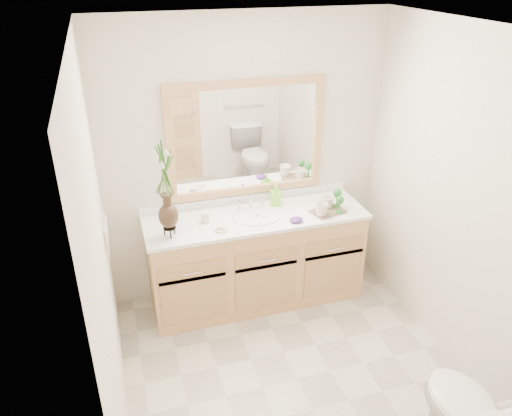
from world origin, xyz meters
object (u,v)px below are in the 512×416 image
object	(u,v)px
flower_vase	(165,176)
tray	(328,211)
soap_bottle	(275,196)
tumbler	(206,217)

from	to	relation	value
flower_vase	tray	bearing A→B (deg)	0.56
soap_bottle	tray	bearing A→B (deg)	-23.18
soap_bottle	flower_vase	bearing A→B (deg)	-152.98
tray	tumbler	bearing A→B (deg)	156.70
tumbler	soap_bottle	bearing A→B (deg)	11.23
flower_vase	soap_bottle	bearing A→B (deg)	15.92
tumbler	soap_bottle	distance (m)	0.65
soap_bottle	tray	distance (m)	0.46
tray	soap_bottle	bearing A→B (deg)	129.72
tumbler	tray	distance (m)	1.02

